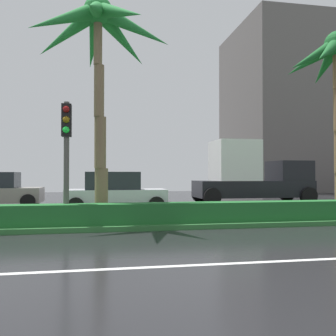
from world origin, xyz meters
TOP-DOWN VIEW (x-y plane):
  - palm_tree_centre_left at (4.43, 7.51)m, footprint 4.64×4.78m
  - traffic_signal_median_right at (3.48, 6.84)m, footprint 0.28×0.43m
  - car_in_traffic_third at (5.10, 11.80)m, footprint 4.30×2.02m
  - box_truck_lead at (12.71, 14.84)m, footprint 6.40×2.64m
  - building_far_right at (25.23, 29.92)m, footprint 14.88×11.40m

SIDE VIEW (x-z plane):
  - car_in_traffic_third at x=5.10m, z-range -0.03..1.69m
  - box_truck_lead at x=12.71m, z-range -0.18..3.28m
  - traffic_signal_median_right at x=3.48m, z-range 0.83..4.45m
  - palm_tree_centre_left at x=4.43m, z-range 2.40..9.58m
  - building_far_right at x=25.23m, z-range 0.00..16.23m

